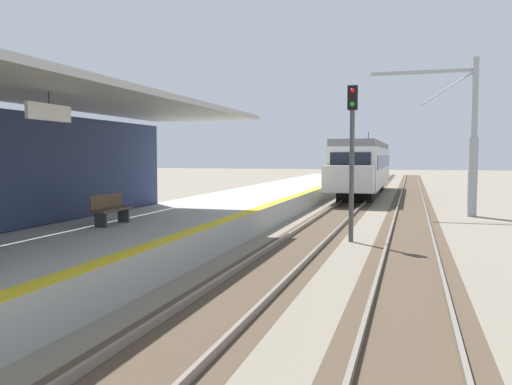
% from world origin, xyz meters
% --- Properties ---
extents(station_platform, '(5.00, 80.00, 0.91)m').
position_xyz_m(station_platform, '(-2.50, 16.00, 0.45)').
color(station_platform, '#A8A8A3').
rests_on(station_platform, ground).
extents(track_pair_nearest_platform, '(2.34, 120.00, 0.16)m').
position_xyz_m(track_pair_nearest_platform, '(1.90, 20.00, 0.05)').
color(track_pair_nearest_platform, '#4C3D2D').
rests_on(track_pair_nearest_platform, ground).
extents(track_pair_middle, '(2.34, 120.00, 0.16)m').
position_xyz_m(track_pair_middle, '(5.30, 20.00, 0.05)').
color(track_pair_middle, '#4C3D2D').
rests_on(track_pair_middle, ground).
extents(approaching_train, '(2.93, 19.60, 4.76)m').
position_xyz_m(approaching_train, '(1.90, 37.97, 2.18)').
color(approaching_train, silver).
rests_on(approaching_train, ground).
extents(rail_signal_post, '(0.32, 0.34, 5.20)m').
position_xyz_m(rail_signal_post, '(3.37, 16.63, 3.19)').
color(rail_signal_post, '#4C4C4C').
rests_on(rail_signal_post, ground).
extents(catenary_pylon_far_side, '(5.00, 0.40, 7.50)m').
position_xyz_m(catenary_pylon_far_side, '(7.76, 25.75, 3.60)').
color(catenary_pylon_far_side, '#9EA3A8').
rests_on(catenary_pylon_far_side, ground).
extents(platform_bench, '(0.45, 1.60, 0.88)m').
position_xyz_m(platform_bench, '(-3.03, 12.19, 1.37)').
color(platform_bench, brown).
rests_on(platform_bench, station_platform).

